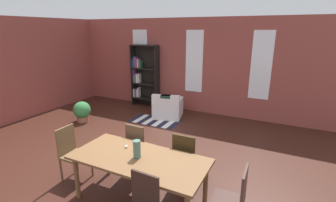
{
  "coord_description": "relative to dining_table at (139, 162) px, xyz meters",
  "views": [
    {
      "loc": [
        2.65,
        -3.65,
        2.55
      ],
      "look_at": [
        0.26,
        1.15,
        0.97
      ],
      "focal_mm": 26.18,
      "sensor_mm": 36.0,
      "label": 1
    }
  ],
  "objects": [
    {
      "name": "potted_plant_by_shelf",
      "position": [
        -3.33,
        2.14,
        -0.36
      ],
      "size": [
        0.48,
        0.48,
        0.58
      ],
      "color": "#9E6042",
      "rests_on": "ground"
    },
    {
      "name": "window_pane_0",
      "position": [
        -2.79,
        4.44,
        0.92
      ],
      "size": [
        0.55,
        0.02,
        1.88
      ],
      "primitive_type": "cube",
      "color": "white"
    },
    {
      "name": "bookshelf_tall",
      "position": [
        -2.59,
        4.27,
        0.38
      ],
      "size": [
        0.96,
        0.3,
        2.06
      ],
      "color": "black",
      "rests_on": "ground"
    },
    {
      "name": "tealight_candle_1",
      "position": [
        -0.35,
        0.18,
        0.09
      ],
      "size": [
        0.04,
        0.04,
        0.03
      ],
      "primitive_type": "cylinder",
      "color": "silver",
      "rests_on": "dining_table"
    },
    {
      "name": "vase_on_table",
      "position": [
        -0.03,
        0.0,
        0.21
      ],
      "size": [
        0.11,
        0.11,
        0.27
      ],
      "primitive_type": "cylinder",
      "color": "#4C7266",
      "rests_on": "dining_table"
    },
    {
      "name": "window_pane_2",
      "position": [
        1.11,
        4.44,
        0.92
      ],
      "size": [
        0.55,
        0.02,
        1.88
      ],
      "primitive_type": "cube",
      "color": "white"
    },
    {
      "name": "dining_chair_far_right",
      "position": [
        0.46,
        0.69,
        -0.15
      ],
      "size": [
        0.41,
        0.41,
        0.95
      ],
      "color": "#372811",
      "rests_on": "ground"
    },
    {
      "name": "back_wall_brick",
      "position": [
        -0.84,
        4.51,
        0.78
      ],
      "size": [
        9.35,
        0.12,
        2.89
      ],
      "primitive_type": "cube",
      "color": "#95423B",
      "rests_on": "ground"
    },
    {
      "name": "armchair_white",
      "position": [
        -1.3,
        3.56,
        -0.39
      ],
      "size": [
        0.97,
        0.97,
        0.75
      ],
      "color": "silver",
      "rests_on": "ground"
    },
    {
      "name": "dining_table",
      "position": [
        0.0,
        0.0,
        0.0
      ],
      "size": [
        2.03,
        0.93,
        0.74
      ],
      "color": "brown",
      "rests_on": "ground"
    },
    {
      "name": "dining_chair_far_left",
      "position": [
        -0.46,
        0.69,
        -0.15
      ],
      "size": [
        0.42,
        0.42,
        0.95
      ],
      "color": "brown",
      "rests_on": "ground"
    },
    {
      "name": "dining_chair_head_right",
      "position": [
        1.39,
        0.0,
        -0.15
      ],
      "size": [
        0.41,
        0.41,
        0.95
      ],
      "color": "#4A302A",
      "rests_on": "ground"
    },
    {
      "name": "dining_chair_head_left",
      "position": [
        -1.39,
        -0.0,
        -0.15
      ],
      "size": [
        0.41,
        0.41,
        0.95
      ],
      "color": "brown",
      "rests_on": "ground"
    },
    {
      "name": "striped_rug",
      "position": [
        -1.48,
        3.07,
        -0.66
      ],
      "size": [
        1.41,
        0.72,
        0.01
      ],
      "color": "#1E1E33",
      "rests_on": "ground"
    },
    {
      "name": "tealight_candle_0",
      "position": [
        -0.17,
        0.14,
        0.1
      ],
      "size": [
        0.04,
        0.04,
        0.04
      ],
      "primitive_type": "cylinder",
      "color": "silver",
      "rests_on": "dining_table"
    },
    {
      "name": "window_pane_1",
      "position": [
        -0.84,
        4.44,
        0.92
      ],
      "size": [
        0.55,
        0.02,
        1.88
      ],
      "primitive_type": "cube",
      "color": "white"
    },
    {
      "name": "ground_plane",
      "position": [
        -0.84,
        0.97,
        -0.67
      ],
      "size": [
        10.86,
        10.86,
        0.0
      ],
      "primitive_type": "plane",
      "color": "#3C1E15"
    }
  ]
}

